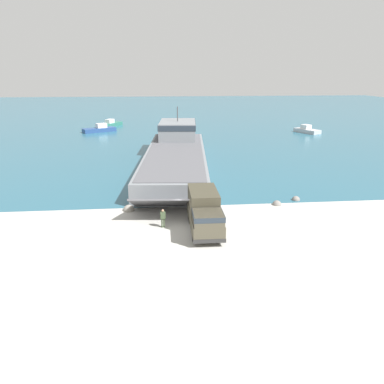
{
  "coord_description": "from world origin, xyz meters",
  "views": [
    {
      "loc": [
        -2.69,
        -30.77,
        13.14
      ],
      "look_at": [
        0.52,
        3.32,
        2.11
      ],
      "focal_mm": 35.0,
      "sensor_mm": 36.0,
      "label": 1
    }
  ],
  "objects_px": {
    "moored_boat_b": "(307,130)",
    "moored_boat_c": "(100,129)",
    "military_truck": "(205,212)",
    "moored_boat_a": "(111,124)",
    "landing_craft": "(176,152)",
    "soldier_on_ramp": "(163,217)"
  },
  "relations": [
    {
      "from": "landing_craft",
      "to": "moored_boat_c",
      "type": "height_order",
      "value": "landing_craft"
    },
    {
      "from": "military_truck",
      "to": "moored_boat_b",
      "type": "distance_m",
      "value": 59.74
    },
    {
      "from": "military_truck",
      "to": "soldier_on_ramp",
      "type": "xyz_separation_m",
      "value": [
        -3.58,
        0.82,
        -0.7
      ]
    },
    {
      "from": "moored_boat_b",
      "to": "moored_boat_c",
      "type": "height_order",
      "value": "moored_boat_c"
    },
    {
      "from": "landing_craft",
      "to": "moored_boat_a",
      "type": "xyz_separation_m",
      "value": [
        -14.2,
        42.09,
        -1.26
      ]
    },
    {
      "from": "soldier_on_ramp",
      "to": "moored_boat_c",
      "type": "xyz_separation_m",
      "value": [
        -13.33,
        56.82,
        -0.35
      ]
    },
    {
      "from": "soldier_on_ramp",
      "to": "moored_boat_b",
      "type": "xyz_separation_m",
      "value": [
        33.41,
        50.93,
        -0.39
      ]
    },
    {
      "from": "soldier_on_ramp",
      "to": "moored_boat_b",
      "type": "height_order",
      "value": "moored_boat_b"
    },
    {
      "from": "landing_craft",
      "to": "soldier_on_ramp",
      "type": "distance_m",
      "value": 23.79
    },
    {
      "from": "moored_boat_b",
      "to": "moored_boat_c",
      "type": "relative_size",
      "value": 0.84
    },
    {
      "from": "landing_craft",
      "to": "moored_boat_c",
      "type": "distance_m",
      "value": 36.75
    },
    {
      "from": "moored_boat_a",
      "to": "military_truck",
      "type": "bearing_deg",
      "value": -45.96
    },
    {
      "from": "military_truck",
      "to": "moored_boat_c",
      "type": "bearing_deg",
      "value": -162.96
    },
    {
      "from": "moored_boat_a",
      "to": "moored_boat_c",
      "type": "relative_size",
      "value": 0.91
    },
    {
      "from": "landing_craft",
      "to": "moored_boat_a",
      "type": "distance_m",
      "value": 44.44
    },
    {
      "from": "military_truck",
      "to": "moored_boat_a",
      "type": "relative_size",
      "value": 1.02
    },
    {
      "from": "military_truck",
      "to": "moored_boat_a",
      "type": "xyz_separation_m",
      "value": [
        -15.35,
        66.56,
        -1.07
      ]
    },
    {
      "from": "landing_craft",
      "to": "moored_boat_c",
      "type": "bearing_deg",
      "value": 120.44
    },
    {
      "from": "military_truck",
      "to": "moored_boat_b",
      "type": "xyz_separation_m",
      "value": [
        29.83,
        51.75,
        -1.08
      ]
    },
    {
      "from": "military_truck",
      "to": "moored_boat_a",
      "type": "bearing_deg",
      "value": -166.33
    },
    {
      "from": "moored_boat_b",
      "to": "soldier_on_ramp",
      "type": "bearing_deg",
      "value": 29.38
    },
    {
      "from": "moored_boat_a",
      "to": "moored_boat_c",
      "type": "bearing_deg",
      "value": -68.9
    }
  ]
}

